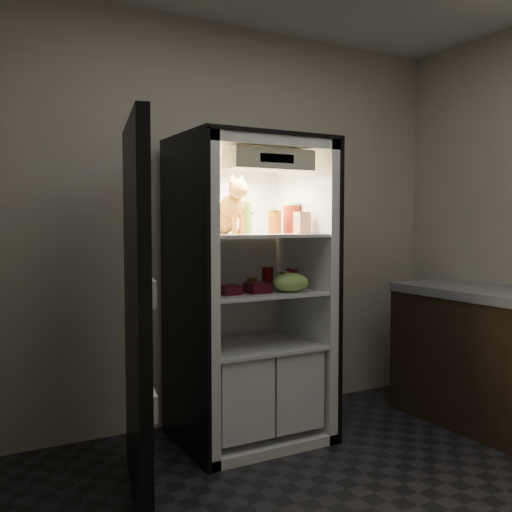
# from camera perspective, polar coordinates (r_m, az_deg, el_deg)

# --- Properties ---
(room_shell) EXTENTS (3.60, 3.60, 3.60)m
(room_shell) POSITION_cam_1_polar(r_m,az_deg,el_deg) (2.43, 14.79, 9.42)
(room_shell) COLOR white
(room_shell) RESTS_ON floor
(refrigerator) EXTENTS (0.90, 0.72, 1.88)m
(refrigerator) POSITION_cam_1_polar(r_m,az_deg,el_deg) (3.60, -0.88, -5.69)
(refrigerator) COLOR white
(refrigerator) RESTS_ON floor
(fridge_door) EXTENTS (0.24, 0.86, 1.85)m
(fridge_door) POSITION_cam_1_polar(r_m,az_deg,el_deg) (2.84, -11.81, -5.69)
(fridge_door) COLOR black
(fridge_door) RESTS_ON floor
(tabby_cat) EXTENTS (0.33, 0.36, 0.36)m
(tabby_cat) POSITION_cam_1_polar(r_m,az_deg,el_deg) (3.52, -2.87, 4.45)
(tabby_cat) COLOR #C26D18
(tabby_cat) RESTS_ON refrigerator
(parmesan_shaker) EXTENTS (0.07, 0.07, 0.19)m
(parmesan_shaker) POSITION_cam_1_polar(r_m,az_deg,el_deg) (3.55, -1.05, 3.83)
(parmesan_shaker) COLOR #25892E
(parmesan_shaker) RESTS_ON refrigerator
(mayo_tub) EXTENTS (0.10, 0.10, 0.14)m
(mayo_tub) POSITION_cam_1_polar(r_m,az_deg,el_deg) (3.64, -0.98, 3.37)
(mayo_tub) COLOR white
(mayo_tub) RESTS_ON refrigerator
(salsa_jar) EXTENTS (0.08, 0.08, 0.15)m
(salsa_jar) POSITION_cam_1_polar(r_m,az_deg,el_deg) (3.59, 1.88, 3.45)
(salsa_jar) COLOR maroon
(salsa_jar) RESTS_ON refrigerator
(pepper_jar) EXTENTS (0.11, 0.11, 0.19)m
(pepper_jar) POSITION_cam_1_polar(r_m,az_deg,el_deg) (3.69, 3.59, 3.81)
(pepper_jar) COLOR maroon
(pepper_jar) RESTS_ON refrigerator
(cream_carton) EXTENTS (0.08, 0.08, 0.13)m
(cream_carton) POSITION_cam_1_polar(r_m,az_deg,el_deg) (3.53, 4.62, 3.34)
(cream_carton) COLOR silver
(cream_carton) RESTS_ON refrigerator
(soda_can_a) EXTENTS (0.08, 0.08, 0.14)m
(soda_can_a) POSITION_cam_1_polar(r_m,az_deg,el_deg) (3.64, 1.18, -2.12)
(soda_can_a) COLOR black
(soda_can_a) RESTS_ON refrigerator
(soda_can_b) EXTENTS (0.07, 0.07, 0.13)m
(soda_can_b) POSITION_cam_1_polar(r_m,az_deg,el_deg) (3.65, 3.62, -2.19)
(soda_can_b) COLOR black
(soda_can_b) RESTS_ON refrigerator
(soda_can_c) EXTENTS (0.06, 0.06, 0.12)m
(soda_can_c) POSITION_cam_1_polar(r_m,az_deg,el_deg) (3.52, 2.97, -2.49)
(soda_can_c) COLOR black
(soda_can_c) RESTS_ON refrigerator
(condiment_jar) EXTENTS (0.06, 0.06, 0.09)m
(condiment_jar) POSITION_cam_1_polar(r_m,az_deg,el_deg) (3.53, -0.40, -2.71)
(condiment_jar) COLOR brown
(condiment_jar) RESTS_ON refrigerator
(grape_bag) EXTENTS (0.23, 0.17, 0.12)m
(grape_bag) POSITION_cam_1_polar(r_m,az_deg,el_deg) (3.45, 3.49, -2.64)
(grape_bag) COLOR #8BB755
(grape_bag) RESTS_ON refrigerator
(berry_box_left) EXTENTS (0.11, 0.11, 0.05)m
(berry_box_left) POSITION_cam_1_polar(r_m,az_deg,el_deg) (3.32, -2.60, -3.41)
(berry_box_left) COLOR #490C13
(berry_box_left) RESTS_ON refrigerator
(berry_box_right) EXTENTS (0.13, 0.13, 0.06)m
(berry_box_right) POSITION_cam_1_polar(r_m,az_deg,el_deg) (3.39, 0.17, -3.18)
(berry_box_right) COLOR #490C13
(berry_box_right) RESTS_ON refrigerator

